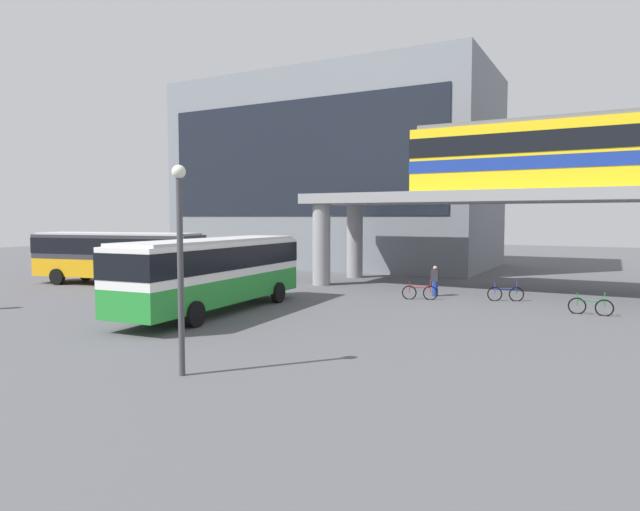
{
  "coord_description": "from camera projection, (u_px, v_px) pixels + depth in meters",
  "views": [
    {
      "loc": [
        15.33,
        -17.64,
        4.14
      ],
      "look_at": [
        1.98,
        7.27,
        2.2
      ],
      "focal_mm": 30.93,
      "sensor_mm": 36.0,
      "label": 1
    }
  ],
  "objects": [
    {
      "name": "elevated_platform",
      "position": [
        604.0,
        204.0,
        28.61
      ],
      "size": [
        33.06,
        6.52,
        5.6
      ],
      "color": "gray",
      "rests_on": "ground_plane"
    },
    {
      "name": "pedestrian_by_bike_rack",
      "position": [
        435.0,
        282.0,
        29.1
      ],
      "size": [
        0.41,
        0.32,
        1.6
      ],
      "color": "navy",
      "rests_on": "ground_plane"
    },
    {
      "name": "bicycle_blue",
      "position": [
        506.0,
        294.0,
        27.39
      ],
      "size": [
        1.68,
        0.72,
        1.04
      ],
      "color": "black",
      "rests_on": "ground_plane"
    },
    {
      "name": "bus_main",
      "position": [
        214.0,
        267.0,
        24.03
      ],
      "size": [
        3.34,
        11.19,
        3.22
      ],
      "color": "#268C33",
      "rests_on": "ground_plane"
    },
    {
      "name": "lamp_post",
      "position": [
        180.0,
        250.0,
        14.26
      ],
      "size": [
        0.36,
        0.36,
        5.5
      ],
      "color": "#3F3F44",
      "rests_on": "ground_plane"
    },
    {
      "name": "train",
      "position": [
        590.0,
        152.0,
        28.75
      ],
      "size": [
        18.81,
        2.96,
        3.84
      ],
      "color": "yellow",
      "rests_on": "elevated_platform"
    },
    {
      "name": "bicycle_green",
      "position": [
        591.0,
        307.0,
        23.46
      ],
      "size": [
        1.79,
        0.15,
        1.04
      ],
      "color": "black",
      "rests_on": "ground_plane"
    },
    {
      "name": "station_building",
      "position": [
        336.0,
        174.0,
        49.13
      ],
      "size": [
        26.85,
        13.73,
        16.05
      ],
      "color": "slate",
      "rests_on": "ground_plane"
    },
    {
      "name": "bus_secondary",
      "position": [
        118.0,
        253.0,
        34.01
      ],
      "size": [
        11.32,
        4.46,
        3.22
      ],
      "color": "orange",
      "rests_on": "ground_plane"
    },
    {
      "name": "bicycle_red",
      "position": [
        420.0,
        292.0,
        27.89
      ],
      "size": [
        1.7,
        0.66,
        1.04
      ],
      "color": "black",
      "rests_on": "ground_plane"
    },
    {
      "name": "ground_plane",
      "position": [
        312.0,
        289.0,
        31.81
      ],
      "size": [
        120.0,
        120.0,
        0.0
      ],
      "primitive_type": "plane",
      "color": "#515156"
    }
  ]
}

